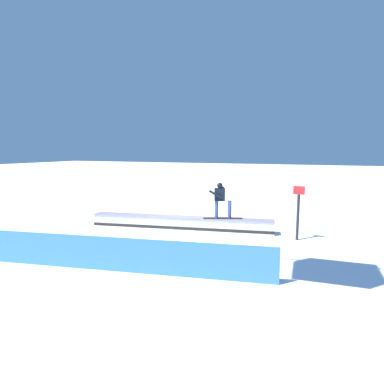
% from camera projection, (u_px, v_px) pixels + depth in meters
% --- Properties ---
extents(ground_plane, '(120.00, 120.00, 0.00)m').
position_uv_depth(ground_plane, '(181.00, 230.00, 13.27)').
color(ground_plane, white).
extents(grind_box, '(7.46, 1.92, 0.55)m').
position_uv_depth(grind_box, '(181.00, 224.00, 13.23)').
color(grind_box, white).
rests_on(grind_box, ground_plane).
extents(snowboarder, '(1.54, 0.86, 1.44)m').
position_uv_depth(snowboarder, '(221.00, 199.00, 12.73)').
color(snowboarder, black).
rests_on(snowboarder, grind_box).
extents(safety_fence, '(8.96, 1.70, 0.94)m').
position_uv_depth(safety_fence, '(107.00, 254.00, 8.75)').
color(safety_fence, '#3B7AE9').
rests_on(safety_fence, ground_plane).
extents(trail_marker, '(0.40, 0.10, 1.97)m').
position_uv_depth(trail_marker, '(298.00, 211.00, 11.64)').
color(trail_marker, '#262628').
rests_on(trail_marker, ground_plane).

